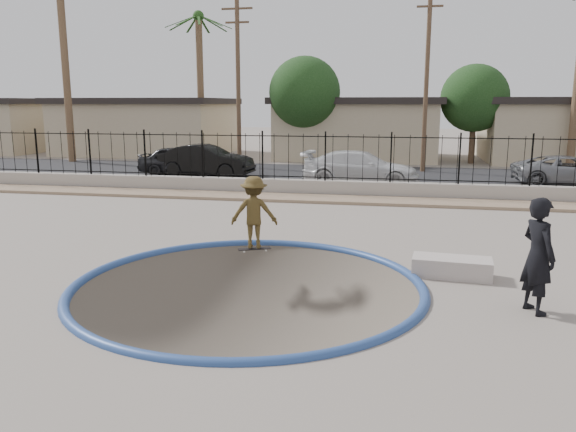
# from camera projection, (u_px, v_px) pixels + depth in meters

# --- Properties ---
(ground) EXTENTS (120.00, 120.00, 2.20)m
(ground) POSITION_uv_depth(u_px,v_px,m) (330.00, 215.00, 23.83)
(ground) COLOR slate
(ground) RESTS_ON ground
(bowl_pit) EXTENTS (6.84, 6.84, 1.80)m
(bowl_pit) POSITION_uv_depth(u_px,v_px,m) (248.00, 286.00, 11.12)
(bowl_pit) COLOR #4E453B
(bowl_pit) RESTS_ON ground
(coping_ring) EXTENTS (7.04, 7.04, 0.20)m
(coping_ring) POSITION_uv_depth(u_px,v_px,m) (248.00, 286.00, 11.12)
(coping_ring) COLOR navy
(coping_ring) RESTS_ON ground
(rock_strip) EXTENTS (42.00, 1.60, 0.11)m
(rock_strip) POSITION_uv_depth(u_px,v_px,m) (321.00, 199.00, 20.91)
(rock_strip) COLOR #9E8167
(rock_strip) RESTS_ON ground
(retaining_wall) EXTENTS (42.00, 0.45, 0.60)m
(retaining_wall) POSITION_uv_depth(u_px,v_px,m) (325.00, 188.00, 21.92)
(retaining_wall) COLOR gray
(retaining_wall) RESTS_ON ground
(fence) EXTENTS (40.00, 0.04, 1.80)m
(fence) POSITION_uv_depth(u_px,v_px,m) (325.00, 157.00, 21.69)
(fence) COLOR black
(fence) RESTS_ON retaining_wall
(street) EXTENTS (90.00, 8.00, 0.04)m
(street) POSITION_uv_depth(u_px,v_px,m) (343.00, 174.00, 28.42)
(street) COLOR black
(street) RESTS_ON ground
(house_west) EXTENTS (11.60, 8.60, 3.90)m
(house_west) POSITION_uv_depth(u_px,v_px,m) (147.00, 126.00, 40.07)
(house_west) COLOR tan
(house_west) RESTS_ON ground
(house_center) EXTENTS (10.60, 8.60, 3.90)m
(house_center) POSITION_uv_depth(u_px,v_px,m) (358.00, 128.00, 37.16)
(house_center) COLOR tan
(house_center) RESTS_ON ground
(palm_left) EXTENTS (2.30, 2.30, 11.30)m
(palm_left) POSITION_uv_depth(u_px,v_px,m) (62.00, 27.00, 33.03)
(palm_left) COLOR brown
(palm_left) RESTS_ON ground
(palm_mid) EXTENTS (2.30, 2.30, 9.30)m
(palm_mid) POSITION_uv_depth(u_px,v_px,m) (199.00, 53.00, 35.76)
(palm_mid) COLOR brown
(palm_mid) RESTS_ON ground
(utility_pole_left) EXTENTS (1.70, 0.24, 9.00)m
(utility_pole_left) POSITION_uv_depth(u_px,v_px,m) (238.00, 82.00, 30.58)
(utility_pole_left) COLOR #473323
(utility_pole_left) RESTS_ON ground
(utility_pole_mid) EXTENTS (1.70, 0.24, 9.50)m
(utility_pole_mid) POSITION_uv_depth(u_px,v_px,m) (427.00, 75.00, 28.59)
(utility_pole_mid) COLOR #473323
(utility_pole_mid) RESTS_ON ground
(street_tree_left) EXTENTS (4.32, 4.32, 6.36)m
(street_tree_left) POSITION_uv_depth(u_px,v_px,m) (305.00, 93.00, 33.94)
(street_tree_left) COLOR #473323
(street_tree_left) RESTS_ON ground
(street_tree_mid) EXTENTS (3.96, 3.96, 5.83)m
(street_tree_mid) POSITION_uv_depth(u_px,v_px,m) (475.00, 98.00, 33.04)
(street_tree_mid) COLOR #473323
(street_tree_mid) RESTS_ON ground
(skater) EXTENTS (1.22, 0.82, 1.74)m
(skater) POSITION_uv_depth(u_px,v_px,m) (254.00, 216.00, 13.56)
(skater) COLOR brown
(skater) RESTS_ON ground
(skateboard) EXTENTS (0.81, 0.52, 0.07)m
(skateboard) POSITION_uv_depth(u_px,v_px,m) (254.00, 249.00, 13.72)
(skateboard) COLOR black
(skateboard) RESTS_ON ground
(videographer) EXTENTS (0.75, 0.87, 2.02)m
(videographer) POSITION_uv_depth(u_px,v_px,m) (538.00, 256.00, 9.54)
(videographer) COLOR black
(videographer) RESTS_ON ground
(concrete_ledge) EXTENTS (1.65, 0.83, 0.40)m
(concrete_ledge) POSITION_uv_depth(u_px,v_px,m) (452.00, 267.00, 11.69)
(concrete_ledge) COLOR #B0A49C
(concrete_ledge) RESTS_ON ground
(car_a) EXTENTS (4.33, 1.90, 1.45)m
(car_a) POSITION_uv_depth(u_px,v_px,m) (182.00, 161.00, 27.86)
(car_a) COLOR black
(car_a) RESTS_ON street
(car_b) EXTENTS (4.76, 1.94, 1.53)m
(car_b) POSITION_uv_depth(u_px,v_px,m) (206.00, 160.00, 27.46)
(car_b) COLOR black
(car_b) RESTS_ON street
(car_c) EXTENTS (5.20, 2.39, 1.47)m
(car_c) POSITION_uv_depth(u_px,v_px,m) (361.00, 168.00, 24.59)
(car_c) COLOR silver
(car_c) RESTS_ON street
(car_d) EXTENTS (4.80, 2.54, 1.28)m
(car_d) POSITION_uv_depth(u_px,v_px,m) (569.00, 171.00, 24.42)
(car_d) COLOR gray
(car_d) RESTS_ON street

